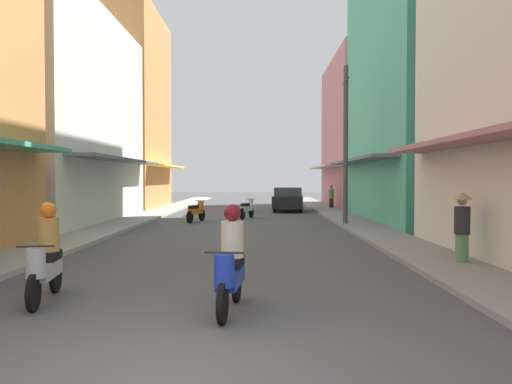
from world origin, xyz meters
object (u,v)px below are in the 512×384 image
at_px(pedestrian_far, 462,225).
at_px(motorbike_white, 247,208).
at_px(motorbike_silver, 46,257).
at_px(parked_car, 288,199).
at_px(motorbike_orange, 196,211).
at_px(pedestrian_foreground, 331,197).
at_px(utility_pole, 346,145).
at_px(motorbike_blue, 231,264).

bearing_deg(pedestrian_far, motorbike_white, 110.64).
xyz_separation_m(motorbike_silver, parked_car, (5.12, 22.31, 0.04)).
distance_m(motorbike_orange, motorbike_silver, 14.79).
height_order(parked_car, pedestrian_foreground, pedestrian_foreground).
relative_size(motorbike_orange, utility_pole, 0.26).
height_order(motorbike_blue, pedestrian_far, pedestrian_far).
bearing_deg(motorbike_white, parked_car, 67.15).
bearing_deg(motorbike_blue, motorbike_white, 90.69).
bearing_deg(motorbike_white, pedestrian_far, -69.36).
height_order(pedestrian_foreground, utility_pole, utility_pole).
height_order(motorbike_white, motorbike_orange, same).
bearing_deg(utility_pole, pedestrian_foreground, 84.82).
bearing_deg(motorbike_orange, motorbike_white, 41.59).
height_order(motorbike_blue, utility_pole, utility_pole).
distance_m(motorbike_silver, pedestrian_far, 8.53).
distance_m(motorbike_blue, motorbike_silver, 3.06).
height_order(motorbike_blue, motorbike_silver, same).
relative_size(motorbike_orange, motorbike_silver, 0.97).
xyz_separation_m(motorbike_orange, pedestrian_far, (7.38, -11.60, 0.44)).
height_order(motorbike_orange, utility_pole, utility_pole).
distance_m(motorbike_blue, utility_pole, 14.12).
xyz_separation_m(motorbike_white, motorbike_silver, (-2.79, -16.78, 0.20)).
height_order(pedestrian_far, utility_pole, utility_pole).
relative_size(motorbike_white, pedestrian_far, 1.04).
distance_m(motorbike_white, motorbike_orange, 3.02).
distance_m(motorbike_white, utility_pole, 6.49).
bearing_deg(motorbike_orange, parked_car, 58.66).
height_order(motorbike_orange, motorbike_blue, motorbike_blue).
bearing_deg(utility_pole, motorbike_orange, 162.03).
bearing_deg(motorbike_blue, utility_pole, 73.51).
height_order(motorbike_orange, parked_car, parked_car).
bearing_deg(motorbike_white, utility_pole, -44.55).
xyz_separation_m(motorbike_orange, parked_car, (4.59, 7.54, 0.24)).
xyz_separation_m(motorbike_white, motorbike_orange, (-2.26, -2.00, 0.00)).
distance_m(motorbike_silver, parked_car, 22.89).
relative_size(motorbike_blue, utility_pole, 0.27).
height_order(motorbike_white, motorbike_silver, motorbike_silver).
bearing_deg(pedestrian_foreground, pedestrian_far, -90.16).
height_order(motorbike_orange, pedestrian_far, pedestrian_far).
bearing_deg(utility_pole, motorbike_silver, -118.64).
height_order(pedestrian_far, pedestrian_foreground, pedestrian_far).
height_order(motorbike_orange, motorbike_silver, motorbike_silver).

